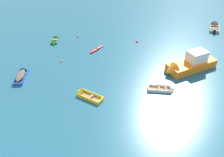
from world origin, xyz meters
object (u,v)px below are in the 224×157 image
rowboat_yellow_back_row_left (84,94)px  kayak_red_far_back (97,49)px  rowboat_white_midfield_left (167,89)px  mooring_buoy_between_boats_right (137,42)px  mooring_buoy_trailing (203,54)px  motor_launch_orange_back_row_right (188,64)px  mooring_buoy_midfield (78,37)px  rowboat_blue_near_right (22,74)px  mooring_buoy_outer_edge (62,62)px  rowboat_green_outer_left (54,43)px  rowboat_grey_outer_right (214,26)px

rowboat_yellow_back_row_left → kayak_red_far_back: rowboat_yellow_back_row_left is taller
rowboat_white_midfield_left → mooring_buoy_between_boats_right: size_ratio=7.17×
rowboat_yellow_back_row_left → mooring_buoy_trailing: 18.00m
rowboat_white_midfield_left → mooring_buoy_between_boats_right: 12.08m
rowboat_white_midfield_left → rowboat_yellow_back_row_left: 9.05m
motor_launch_orange_back_row_right → mooring_buoy_midfield: size_ratio=21.84×
rowboat_yellow_back_row_left → rowboat_blue_near_right: bearing=144.2°
rowboat_white_midfield_left → mooring_buoy_outer_edge: 14.03m
rowboat_white_midfield_left → rowboat_green_outer_left: (-12.36, 13.91, -0.03)m
motor_launch_orange_back_row_right → mooring_buoy_midfield: motor_launch_orange_back_row_right is taller
rowboat_blue_near_right → rowboat_green_outer_left: size_ratio=1.21×
rowboat_blue_near_right → rowboat_grey_outer_right: bearing=17.4°
kayak_red_far_back → rowboat_yellow_back_row_left: bearing=-105.0°
rowboat_yellow_back_row_left → rowboat_grey_outer_right: 27.62m
rowboat_white_midfield_left → mooring_buoy_midfield: bearing=119.6°
rowboat_blue_near_right → mooring_buoy_outer_edge: size_ratio=10.46×
rowboat_blue_near_right → mooring_buoy_between_boats_right: size_ratio=7.98×
rowboat_grey_outer_right → motor_launch_orange_back_row_right: bearing=-131.6°
mooring_buoy_trailing → mooring_buoy_outer_edge: mooring_buoy_outer_edge is taller
rowboat_blue_near_right → rowboat_yellow_back_row_left: 8.53m
rowboat_yellow_back_row_left → rowboat_grey_outer_right: (23.51, 14.51, 0.05)m
rowboat_white_midfield_left → rowboat_grey_outer_right: bearing=46.6°
rowboat_white_midfield_left → rowboat_grey_outer_right: 21.09m
rowboat_yellow_back_row_left → mooring_buoy_trailing: bearing=19.4°
mooring_buoy_trailing → mooring_buoy_outer_edge: size_ratio=0.93×
motor_launch_orange_back_row_right → mooring_buoy_outer_edge: 16.12m
rowboat_green_outer_left → rowboat_grey_outer_right: size_ratio=0.69×
rowboat_blue_near_right → kayak_red_far_back: bearing=27.1°
rowboat_white_midfield_left → kayak_red_far_back: (-6.37, 10.68, -0.02)m
rowboat_green_outer_left → kayak_red_far_back: size_ratio=1.15×
kayak_red_far_back → mooring_buoy_outer_edge: kayak_red_far_back is taller
rowboat_green_outer_left → mooring_buoy_outer_edge: bearing=-79.3°
rowboat_blue_near_right → mooring_buoy_midfield: size_ratio=10.22×
motor_launch_orange_back_row_right → rowboat_grey_outer_right: (10.42, 11.75, -0.52)m
rowboat_blue_near_right → rowboat_green_outer_left: rowboat_blue_near_right is taller
motor_launch_orange_back_row_right → rowboat_grey_outer_right: motor_launch_orange_back_row_right is taller
mooring_buoy_outer_edge → rowboat_blue_near_right: bearing=-151.4°
rowboat_green_outer_left → rowboat_yellow_back_row_left: bearing=-75.7°
mooring_buoy_between_boats_right → mooring_buoy_trailing: (8.01, -5.29, 0.00)m
rowboat_white_midfield_left → mooring_buoy_trailing: size_ratio=10.08×
motor_launch_orange_back_row_right → rowboat_white_midfield_left: bearing=-138.9°
rowboat_yellow_back_row_left → mooring_buoy_outer_edge: rowboat_yellow_back_row_left is taller
mooring_buoy_midfield → mooring_buoy_outer_edge: bearing=-109.6°
rowboat_grey_outer_right → mooring_buoy_midfield: rowboat_grey_outer_right is taller
mooring_buoy_between_boats_right → rowboat_green_outer_left: bearing=171.6°
rowboat_green_outer_left → rowboat_grey_outer_right: 26.89m
rowboat_green_outer_left → mooring_buoy_midfield: (3.60, 1.54, -0.12)m
mooring_buoy_midfield → mooring_buoy_between_boats_right: size_ratio=0.78×
mooring_buoy_outer_edge → rowboat_green_outer_left: bearing=100.7°
rowboat_blue_near_right → rowboat_grey_outer_right: rowboat_grey_outer_right is taller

